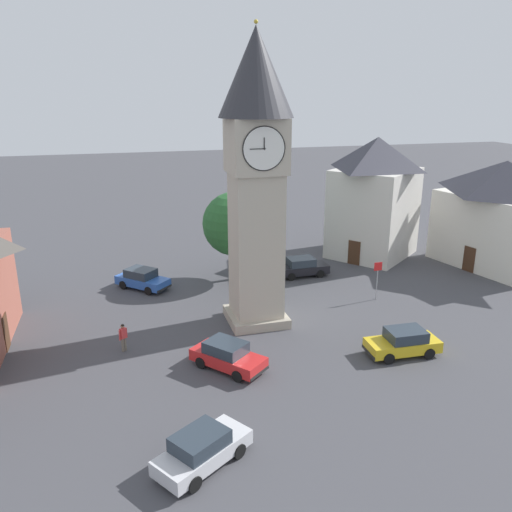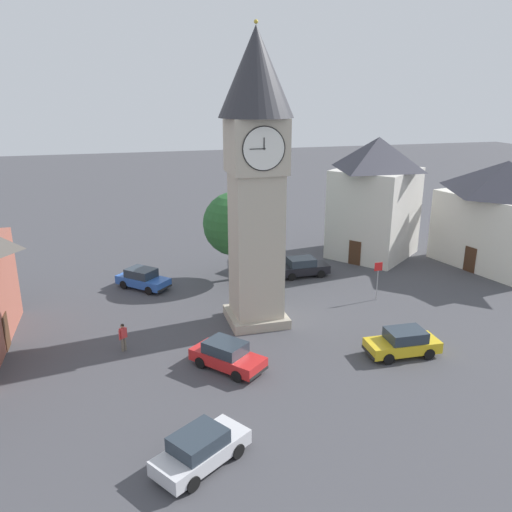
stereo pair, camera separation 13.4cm
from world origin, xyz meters
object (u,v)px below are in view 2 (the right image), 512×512
(car_black_far, at_px, (227,355))
(building_shop_left, at_px, (375,197))
(car_silver_kerb, at_px, (403,343))
(road_sign, at_px, (378,275))
(building_terrace_right, at_px, (501,214))
(clock_tower, at_px, (256,159))
(tree, at_px, (235,224))
(car_white_side, at_px, (303,267))
(car_red_corner, at_px, (143,279))
(car_blue_kerb, at_px, (201,449))
(pedestrian, at_px, (123,335))

(car_black_far, xyz_separation_m, building_shop_left, (-17.04, -16.36, 4.61))
(car_silver_kerb, height_order, road_sign, road_sign)
(building_terrace_right, bearing_deg, car_silver_kerb, 37.04)
(building_shop_left, relative_size, road_sign, 3.76)
(clock_tower, height_order, car_black_far, clock_tower)
(clock_tower, distance_m, road_sign, 12.69)
(road_sign, bearing_deg, tree, -37.99)
(clock_tower, height_order, road_sign, clock_tower)
(clock_tower, distance_m, car_white_side, 13.49)
(car_red_corner, xyz_separation_m, building_terrace_right, (-29.29, 2.60, 3.79))
(car_black_far, distance_m, building_shop_left, 24.07)
(car_blue_kerb, height_order, building_terrace_right, building_terrace_right)
(car_red_corner, bearing_deg, car_silver_kerb, 132.96)
(car_white_side, xyz_separation_m, road_sign, (-3.38, 6.10, 1.14))
(clock_tower, relative_size, car_white_side, 4.35)
(car_white_side, xyz_separation_m, pedestrian, (14.31, 9.17, 0.25))
(road_sign, bearing_deg, car_black_far, 28.05)
(car_silver_kerb, xyz_separation_m, building_terrace_right, (-15.78, -11.91, 3.79))
(pedestrian, height_order, building_terrace_right, building_terrace_right)
(clock_tower, relative_size, road_sign, 6.44)
(clock_tower, bearing_deg, road_sign, -172.81)
(building_terrace_right, height_order, road_sign, building_terrace_right)
(clock_tower, xyz_separation_m, car_red_corner, (6.71, -7.91, -9.72))
(clock_tower, xyz_separation_m, road_sign, (-9.27, -1.17, -8.58))
(car_red_corner, xyz_separation_m, pedestrian, (1.71, 9.81, 0.25))
(clock_tower, distance_m, car_blue_kerb, 16.90)
(road_sign, bearing_deg, clock_tower, 7.19)
(car_white_side, relative_size, building_shop_left, 0.39)
(clock_tower, relative_size, building_shop_left, 1.71)
(car_black_far, distance_m, tree, 14.41)
(car_blue_kerb, distance_m, building_terrace_right, 33.72)
(pedestrian, distance_m, road_sign, 17.98)
(pedestrian, distance_m, building_terrace_right, 32.03)
(building_shop_left, height_order, building_terrace_right, building_shop_left)
(clock_tower, height_order, car_blue_kerb, clock_tower)
(car_red_corner, relative_size, building_terrace_right, 0.37)
(clock_tower, bearing_deg, car_red_corner, -49.68)
(tree, bearing_deg, car_silver_kerb, 113.29)
(car_red_corner, xyz_separation_m, car_black_far, (-3.60, 13.33, 0.00))
(car_white_side, relative_size, building_terrace_right, 0.38)
(clock_tower, bearing_deg, car_silver_kerb, 135.87)
(clock_tower, relative_size, tree, 2.58)
(car_blue_kerb, relative_size, car_white_side, 1.05)
(car_silver_kerb, relative_size, car_white_side, 1.01)
(pedestrian, height_order, road_sign, road_sign)
(road_sign, bearing_deg, building_shop_left, -115.55)
(car_red_corner, distance_m, car_black_far, 13.81)
(tree, bearing_deg, car_blue_kerb, 73.11)
(car_silver_kerb, bearing_deg, car_black_far, -6.76)
(tree, xyz_separation_m, building_shop_left, (-13.42, -2.93, 0.85))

